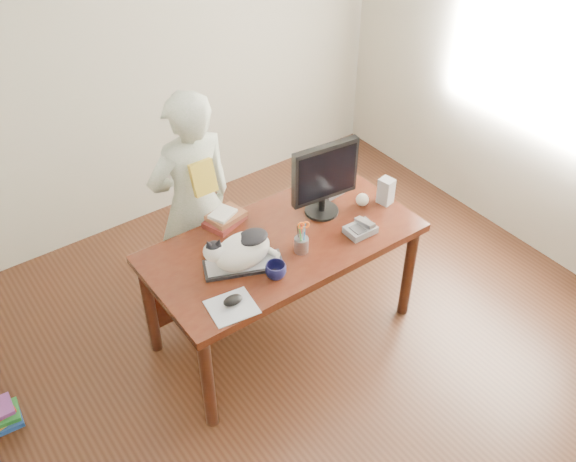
# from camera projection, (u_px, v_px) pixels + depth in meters

# --- Properties ---
(room) EXTENTS (4.50, 4.50, 4.50)m
(room) POSITION_uv_depth(u_px,v_px,m) (358.00, 207.00, 2.96)
(room) COLOR black
(room) RESTS_ON ground
(desk) EXTENTS (1.60, 0.80, 0.75)m
(desk) POSITION_uv_depth(u_px,v_px,m) (275.00, 252.00, 3.86)
(desk) COLOR black
(desk) RESTS_ON ground
(keyboard) EXTENTS (0.47, 0.32, 0.03)m
(keyboard) POSITION_uv_depth(u_px,v_px,m) (243.00, 265.00, 3.53)
(keyboard) COLOR black
(keyboard) RESTS_ON desk
(cat) EXTENTS (0.42, 0.32, 0.24)m
(cat) POSITION_uv_depth(u_px,v_px,m) (240.00, 250.00, 3.45)
(cat) COLOR white
(cat) RESTS_ON keyboard
(monitor) EXTENTS (0.43, 0.23, 0.48)m
(monitor) POSITION_uv_depth(u_px,v_px,m) (325.00, 176.00, 3.75)
(monitor) COLOR black
(monitor) RESTS_ON desk
(pen_cup) EXTENTS (0.11, 0.11, 0.21)m
(pen_cup) POSITION_uv_depth(u_px,v_px,m) (301.00, 243.00, 3.61)
(pen_cup) COLOR #939298
(pen_cup) RESTS_ON desk
(mousepad) EXTENTS (0.26, 0.25, 0.01)m
(mousepad) POSITION_uv_depth(u_px,v_px,m) (232.00, 307.00, 3.29)
(mousepad) COLOR silver
(mousepad) RESTS_ON desk
(mouse) EXTENTS (0.12, 0.08, 0.04)m
(mouse) POSITION_uv_depth(u_px,v_px,m) (233.00, 300.00, 3.30)
(mouse) COLOR black
(mouse) RESTS_ON mousepad
(coffee_mug) EXTENTS (0.15, 0.15, 0.09)m
(coffee_mug) POSITION_uv_depth(u_px,v_px,m) (276.00, 271.00, 3.44)
(coffee_mug) COLOR black
(coffee_mug) RESTS_ON desk
(phone) EXTENTS (0.18, 0.15, 0.08)m
(phone) POSITION_uv_depth(u_px,v_px,m) (361.00, 229.00, 3.75)
(phone) COLOR slate
(phone) RESTS_ON desk
(speaker) EXTENTS (0.09, 0.10, 0.17)m
(speaker) POSITION_uv_depth(u_px,v_px,m) (386.00, 191.00, 3.95)
(speaker) COLOR #9E9EA0
(speaker) RESTS_ON desk
(baseball) EXTENTS (0.08, 0.08, 0.08)m
(baseball) POSITION_uv_depth(u_px,v_px,m) (362.00, 200.00, 3.96)
(baseball) COLOR white
(baseball) RESTS_ON desk
(book_stack) EXTENTS (0.27, 0.23, 0.09)m
(book_stack) POSITION_uv_depth(u_px,v_px,m) (225.00, 218.00, 3.82)
(book_stack) COLOR #451512
(book_stack) RESTS_ON desk
(calculator) EXTENTS (0.16, 0.20, 0.06)m
(calculator) POSITION_uv_depth(u_px,v_px,m) (327.00, 188.00, 4.08)
(calculator) COLOR slate
(calculator) RESTS_ON desk
(person) EXTENTS (0.56, 0.37, 1.53)m
(person) POSITION_uv_depth(u_px,v_px,m) (193.00, 204.00, 3.97)
(person) COLOR white
(person) RESTS_ON ground
(held_book) EXTENTS (0.14, 0.09, 0.20)m
(held_book) POSITION_uv_depth(u_px,v_px,m) (203.00, 178.00, 3.68)
(held_book) COLOR gold
(held_book) RESTS_ON person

